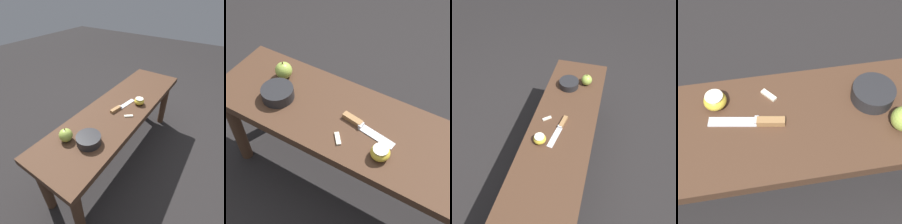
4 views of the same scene
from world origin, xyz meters
TOP-DOWN VIEW (x-y plane):
  - ground_plane at (0.00, 0.00)m, footprint 8.00×8.00m
  - wooden_bench at (0.00, 0.00)m, footprint 1.33×0.38m
  - knife at (-0.02, -0.01)m, footprint 0.23×0.06m
  - apple_cut at (0.10, -0.09)m, footprint 0.07×0.07m
  - apple_slice_near_knife at (-0.06, -0.10)m, footprint 0.05×0.05m
  - bowl at (-0.38, -0.04)m, footprint 0.13×0.13m

SIDE VIEW (x-z plane):
  - ground_plane at x=0.00m, z-range 0.00..0.00m
  - wooden_bench at x=0.00m, z-range 0.17..0.65m
  - apple_slice_near_knife at x=-0.06m, z-range 0.48..0.49m
  - knife at x=-0.02m, z-range 0.48..0.50m
  - bowl at x=-0.38m, z-range 0.48..0.53m
  - apple_cut at x=0.10m, z-range 0.48..0.53m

